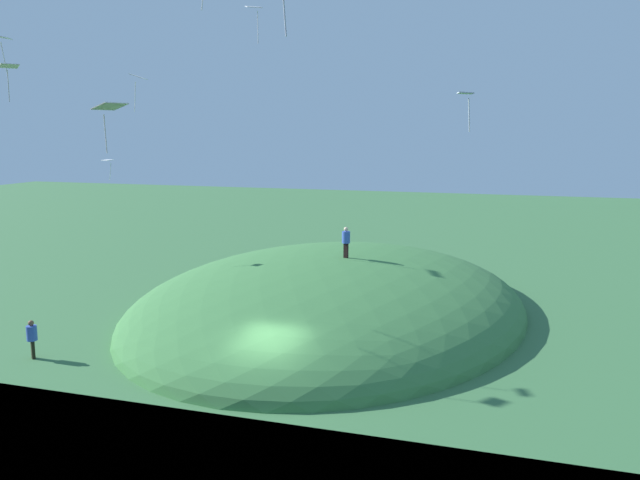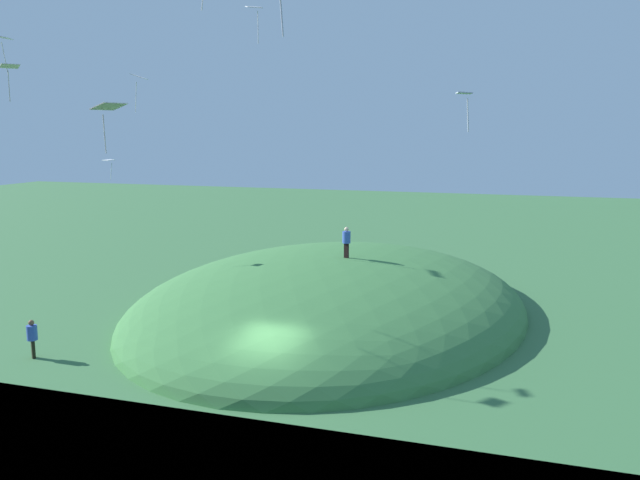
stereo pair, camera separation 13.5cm
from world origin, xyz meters
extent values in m
plane|color=#3A6D3E|center=(0.00, 0.00, 0.00)|extent=(160.00, 160.00, 0.00)
ellipsoid|color=#3C773E|center=(11.29, 0.78, 0.00)|extent=(27.92, 20.73, 5.72)
cube|color=black|center=(11.31, -0.01, 3.25)|extent=(0.18, 0.27, 0.80)
cylinder|color=#3756B9|center=(11.31, -0.01, 3.97)|extent=(0.53, 0.53, 0.64)
sphere|color=beige|center=(11.31, -0.01, 4.41)|extent=(0.24, 0.24, 0.24)
cube|color=black|center=(-0.34, 10.69, 0.41)|extent=(0.25, 0.27, 0.81)
cylinder|color=#3452B4|center=(-0.34, 10.69, 1.13)|extent=(0.62, 0.62, 0.64)
sphere|color=brown|center=(-0.34, 10.69, 1.57)|extent=(0.24, 0.24, 0.24)
cube|color=white|center=(-4.05, 3.62, 10.42)|extent=(1.11, 0.86, 0.23)
cylinder|color=white|center=(-4.11, 3.79, 9.56)|extent=(0.16, 0.17, 1.23)
cylinder|color=silver|center=(-8.13, -3.83, 12.28)|extent=(0.05, 0.11, 1.14)
cube|color=white|center=(-1.38, -7.19, 10.79)|extent=(0.73, 0.58, 0.05)
cylinder|color=white|center=(-1.50, -7.34, 10.13)|extent=(0.06, 0.09, 1.01)
cube|color=white|center=(6.48, 3.10, 15.20)|extent=(0.82, 0.87, 0.14)
cylinder|color=white|center=(6.51, 2.93, 14.30)|extent=(0.04, 0.04, 1.44)
cube|color=white|center=(9.11, 13.18, 8.03)|extent=(0.67, 0.77, 0.06)
cylinder|color=white|center=(9.05, 12.99, 7.40)|extent=(0.14, 0.10, 0.94)
cube|color=white|center=(2.46, 13.54, 13.77)|extent=(0.87, 0.74, 0.12)
cylinder|color=white|center=(2.50, 13.62, 12.84)|extent=(0.11, 0.20, 1.47)
cube|color=silver|center=(1.21, 12.21, 12.38)|extent=(0.91, 0.86, 0.16)
cylinder|color=silver|center=(1.02, 12.15, 11.53)|extent=(0.18, 0.19, 1.31)
cube|color=silver|center=(11.13, 12.27, 12.67)|extent=(1.30, 1.05, 0.28)
cylinder|color=silver|center=(11.10, 12.52, 11.54)|extent=(0.19, 0.08, 1.70)
camera|label=1|loc=(-22.11, -9.05, 9.69)|focal=36.56mm
camera|label=2|loc=(-22.07, -9.18, 9.69)|focal=36.56mm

